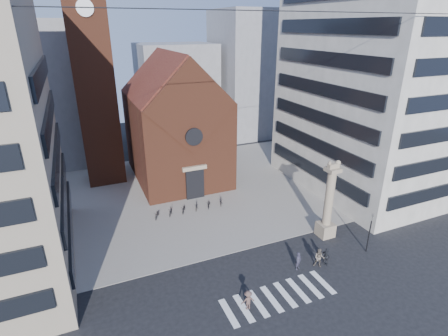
{
  "coord_description": "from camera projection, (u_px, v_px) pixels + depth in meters",
  "views": [
    {
      "loc": [
        -12.71,
        -22.31,
        21.06
      ],
      "look_at": [
        0.29,
        8.0,
        7.57
      ],
      "focal_mm": 28.0,
      "sensor_mm": 36.0,
      "label": 1
    }
  ],
  "objects": [
    {
      "name": "ground",
      "position": [
        256.0,
        276.0,
        31.59
      ],
      "size": [
        120.0,
        120.0,
        0.0
      ],
      "primitive_type": "plane",
      "color": "black",
      "rests_on": "ground"
    },
    {
      "name": "piazza",
      "position": [
        190.0,
        191.0,
        47.74
      ],
      "size": [
        46.0,
        30.0,
        0.05
      ],
      "primitive_type": "cube",
      "color": "gray",
      "rests_on": "ground"
    },
    {
      "name": "zebra_crossing",
      "position": [
        278.0,
        297.0,
        29.24
      ],
      "size": [
        10.2,
        3.2,
        0.01
      ],
      "primitive_type": null,
      "color": "white",
      "rests_on": "ground"
    },
    {
      "name": "church",
      "position": [
        175.0,
        124.0,
        49.87
      ],
      "size": [
        12.0,
        16.65,
        18.0
      ],
      "color": "brown",
      "rests_on": "ground"
    },
    {
      "name": "campanile",
      "position": [
        92.0,
        69.0,
        45.8
      ],
      "size": [
        5.5,
        5.5,
        31.2
      ],
      "color": "brown",
      "rests_on": "ground"
    },
    {
      "name": "building_right",
      "position": [
        382.0,
        68.0,
        44.49
      ],
      "size": [
        18.0,
        22.0,
        32.0
      ],
      "primitive_type": "cube",
      "color": "beige",
      "rests_on": "ground"
    },
    {
      "name": "bg_block_left",
      "position": [
        23.0,
        95.0,
        54.16
      ],
      "size": [
        16.0,
        14.0,
        22.0
      ],
      "primitive_type": "cube",
      "color": "gray",
      "rests_on": "ground"
    },
    {
      "name": "bg_block_mid",
      "position": [
        177.0,
        92.0,
        68.65
      ],
      "size": [
        14.0,
        12.0,
        18.0
      ],
      "primitive_type": "cube",
      "color": "gray",
      "rests_on": "ground"
    },
    {
      "name": "bg_block_right",
      "position": [
        256.0,
        74.0,
        70.8
      ],
      "size": [
        16.0,
        14.0,
        24.0
      ],
      "primitive_type": "cube",
      "color": "gray",
      "rests_on": "ground"
    },
    {
      "name": "lion_column",
      "position": [
        328.0,
        207.0,
        36.48
      ],
      "size": [
        1.63,
        1.6,
        8.68
      ],
      "color": "gray",
      "rests_on": "ground"
    },
    {
      "name": "traffic_light",
      "position": [
        370.0,
        232.0,
        34.25
      ],
      "size": [
        0.13,
        0.16,
        4.3
      ],
      "color": "black",
      "rests_on": "ground"
    },
    {
      "name": "pedestrian_0",
      "position": [
        298.0,
        261.0,
        32.26
      ],
      "size": [
        0.76,
        0.64,
        1.78
      ],
      "primitive_type": "imported",
      "rotation": [
        0.0,
        0.0,
        0.38
      ],
      "color": "#292737",
      "rests_on": "ground"
    },
    {
      "name": "pedestrian_1",
      "position": [
        319.0,
        258.0,
        32.54
      ],
      "size": [
        1.2,
        1.17,
        1.94
      ],
      "primitive_type": "imported",
      "rotation": [
        0.0,
        0.0,
        -0.69
      ],
      "color": "#61574D",
      "rests_on": "ground"
    },
    {
      "name": "pedestrian_2",
      "position": [
        326.0,
        257.0,
        32.86
      ],
      "size": [
        0.64,
        1.11,
        1.78
      ],
      "primitive_type": "imported",
      "rotation": [
        0.0,
        0.0,
        1.78
      ],
      "color": "#212328",
      "rests_on": "ground"
    },
    {
      "name": "pedestrian_3",
      "position": [
        248.0,
        300.0,
        27.7
      ],
      "size": [
        1.16,
        0.73,
        1.72
      ],
      "primitive_type": "imported",
      "rotation": [
        0.0,
        0.0,
        3.06
      ],
      "color": "brown",
      "rests_on": "ground"
    },
    {
      "name": "scooter_0",
      "position": [
        157.0,
        214.0,
        41.02
      ],
      "size": [
        1.21,
        1.74,
        0.87
      ],
      "primitive_type": "imported",
      "rotation": [
        0.0,
        0.0,
        -0.43
      ],
      "color": "black",
      "rests_on": "piazza"
    },
    {
      "name": "scooter_1",
      "position": [
        171.0,
        211.0,
        41.6
      ],
      "size": [
        1.08,
        1.64,
        0.96
      ],
      "primitive_type": "imported",
      "rotation": [
        0.0,
        0.0,
        -0.43
      ],
      "color": "black",
      "rests_on": "piazza"
    },
    {
      "name": "scooter_2",
      "position": [
        184.0,
        209.0,
        42.21
      ],
      "size": [
        1.21,
        1.74,
        0.87
      ],
      "primitive_type": "imported",
      "rotation": [
        0.0,
        0.0,
        -0.43
      ],
      "color": "black",
      "rests_on": "piazza"
    },
    {
      "name": "scooter_3",
      "position": [
        197.0,
        206.0,
        42.79
      ],
      "size": [
        1.08,
        1.64,
        0.96
      ],
      "primitive_type": "imported",
      "rotation": [
        0.0,
        0.0,
        -0.43
      ],
      "color": "black",
      "rests_on": "piazza"
    },
    {
      "name": "scooter_4",
      "position": [
        209.0,
        204.0,
        43.4
      ],
      "size": [
        1.21,
        1.74,
        0.87
      ],
      "primitive_type": "imported",
      "rotation": [
        0.0,
        0.0,
        -0.43
      ],
      "color": "black",
      "rests_on": "piazza"
    },
    {
      "name": "scooter_5",
      "position": [
        221.0,
        201.0,
        43.98
      ],
      "size": [
        1.08,
        1.64,
        0.96
      ],
      "primitive_type": "imported",
      "rotation": [
        0.0,
        0.0,
        -0.43
      ],
      "color": "black",
      "rests_on": "piazza"
    }
  ]
}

